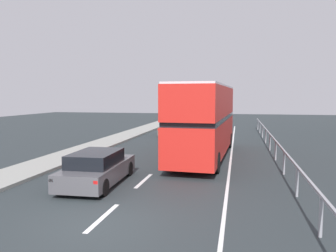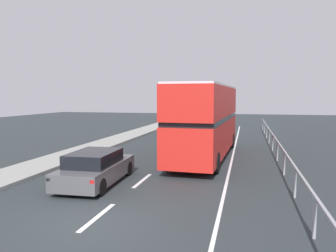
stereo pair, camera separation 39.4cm
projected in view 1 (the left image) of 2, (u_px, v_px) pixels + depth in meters
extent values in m
cube|color=#293033|center=(97.00, 224.00, 9.51)|extent=(73.33, 120.00, 0.10)
cube|color=silver|center=(103.00, 217.00, 9.90)|extent=(0.16, 2.40, 0.01)
cube|color=silver|center=(144.00, 181.00, 14.19)|extent=(0.16, 2.40, 0.01)
cube|color=silver|center=(166.00, 161.00, 18.48)|extent=(0.16, 2.40, 0.01)
cube|color=silver|center=(179.00, 149.00, 22.77)|extent=(0.16, 2.40, 0.01)
cube|color=silver|center=(189.00, 140.00, 27.06)|extent=(0.16, 2.40, 0.01)
cube|color=silver|center=(196.00, 134.00, 31.35)|extent=(0.16, 2.40, 0.01)
cube|color=silver|center=(201.00, 130.00, 35.64)|extent=(0.16, 2.40, 0.01)
cube|color=silver|center=(230.00, 164.00, 17.56)|extent=(0.12, 46.00, 0.01)
cube|color=#93949B|center=(280.00, 146.00, 16.96)|extent=(0.08, 42.00, 0.08)
cylinder|color=#93949B|center=(321.00, 217.00, 8.48)|extent=(0.10, 0.10, 1.07)
cylinder|color=#93949B|center=(297.00, 182.00, 11.89)|extent=(0.10, 0.10, 1.07)
cylinder|color=#93949B|center=(284.00, 163.00, 15.30)|extent=(0.10, 0.10, 1.07)
cylinder|color=#93949B|center=(276.00, 151.00, 18.71)|extent=(0.10, 0.10, 1.07)
cylinder|color=#93949B|center=(270.00, 142.00, 22.12)|extent=(0.10, 0.10, 1.07)
cylinder|color=#93949B|center=(266.00, 136.00, 25.53)|extent=(0.10, 0.10, 1.07)
cylinder|color=#93949B|center=(262.00, 131.00, 28.94)|extent=(0.10, 0.10, 1.07)
cylinder|color=#93949B|center=(260.00, 128.00, 32.36)|extent=(0.10, 0.10, 1.07)
cylinder|color=#93949B|center=(258.00, 125.00, 35.77)|extent=(0.10, 0.10, 1.07)
cube|color=red|center=(205.00, 136.00, 19.52)|extent=(2.99, 11.18, 1.87)
cube|color=black|center=(205.00, 118.00, 19.43)|extent=(2.99, 10.74, 0.24)
cube|color=red|center=(205.00, 101.00, 19.34)|extent=(2.99, 11.18, 1.66)
cube|color=silver|center=(205.00, 86.00, 19.26)|extent=(2.93, 10.96, 0.10)
cube|color=black|center=(216.00, 126.00, 24.83)|extent=(2.21, 0.15, 1.31)
cube|color=yellow|center=(216.00, 95.00, 24.62)|extent=(1.47, 0.11, 0.28)
cylinder|color=black|center=(198.00, 139.00, 23.86)|extent=(0.33, 1.01, 1.00)
cylinder|color=black|center=(229.00, 141.00, 23.29)|extent=(0.33, 1.01, 1.00)
cylinder|color=black|center=(170.00, 160.00, 16.08)|extent=(0.33, 1.01, 1.00)
cylinder|color=black|center=(216.00, 163.00, 15.51)|extent=(0.33, 1.01, 1.00)
cube|color=#4D4D51|center=(98.00, 172.00, 13.64)|extent=(1.99, 4.61, 0.66)
cube|color=black|center=(96.00, 158.00, 13.37)|extent=(1.70, 2.56, 0.52)
cube|color=red|center=(51.00, 180.00, 11.56)|extent=(0.16, 0.07, 0.12)
cube|color=red|center=(96.00, 182.00, 11.28)|extent=(0.16, 0.07, 0.12)
cylinder|color=black|center=(94.00, 167.00, 15.35)|extent=(0.22, 0.65, 0.64)
cylinder|color=black|center=(129.00, 169.00, 15.06)|extent=(0.22, 0.65, 0.64)
cylinder|color=black|center=(60.00, 185.00, 12.26)|extent=(0.22, 0.65, 0.64)
cylinder|color=black|center=(104.00, 187.00, 11.97)|extent=(0.22, 0.65, 0.64)
cube|color=#4B524B|center=(171.00, 129.00, 30.75)|extent=(1.87, 4.10, 0.70)
cube|color=black|center=(171.00, 123.00, 30.49)|extent=(1.61, 2.27, 0.52)
cube|color=red|center=(158.00, 130.00, 28.91)|extent=(0.16, 0.06, 0.12)
cube|color=red|center=(176.00, 130.00, 28.63)|extent=(0.16, 0.06, 0.12)
cylinder|color=black|center=(165.00, 130.00, 32.22)|extent=(0.22, 0.64, 0.64)
cylinder|color=black|center=(182.00, 130.00, 31.92)|extent=(0.22, 0.64, 0.64)
cylinder|color=black|center=(160.00, 133.00, 29.61)|extent=(0.22, 0.64, 0.64)
cylinder|color=black|center=(178.00, 133.00, 29.31)|extent=(0.22, 0.64, 0.64)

